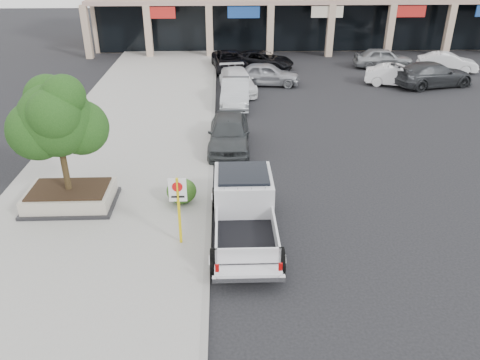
% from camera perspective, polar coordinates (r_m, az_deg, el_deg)
% --- Properties ---
extents(ground, '(120.00, 120.00, 0.00)m').
position_cam_1_polar(ground, '(15.50, 1.89, -7.32)').
color(ground, black).
rests_on(ground, ground).
extents(sidewalk, '(8.00, 52.00, 0.15)m').
position_cam_1_polar(sidewalk, '(21.15, -14.29, 2.00)').
color(sidewalk, gray).
rests_on(sidewalk, ground).
extents(curb, '(0.20, 52.00, 0.15)m').
position_cam_1_polar(curb, '(20.67, -3.52, 2.24)').
color(curb, gray).
rests_on(curb, ground).
extents(planter, '(3.20, 2.20, 0.68)m').
position_cam_1_polar(planter, '(18.08, -19.96, -1.94)').
color(planter, black).
rests_on(planter, sidewalk).
extents(planter_tree, '(2.90, 2.55, 4.00)m').
position_cam_1_polar(planter_tree, '(17.02, -20.95, 7.00)').
color(planter_tree, black).
rests_on(planter_tree, planter).
extents(no_parking_sign, '(0.55, 0.09, 2.30)m').
position_cam_1_polar(no_parking_sign, '(14.47, -7.52, -2.67)').
color(no_parking_sign, yellow).
rests_on(no_parking_sign, sidewalk).
extents(hedge, '(1.10, 0.99, 0.93)m').
position_cam_1_polar(hedge, '(17.22, -7.14, -1.33)').
color(hedge, '#204413').
rests_on(hedge, sidewalk).
extents(pickup_truck, '(2.19, 5.86, 1.84)m').
position_cam_1_polar(pickup_truck, '(15.20, 0.55, -3.93)').
color(pickup_truck, silver).
rests_on(pickup_truck, ground).
extents(curb_car_a, '(2.07, 4.76, 1.60)m').
position_cam_1_polar(curb_car_a, '(21.87, -1.35, 5.78)').
color(curb_car_a, '#313436').
rests_on(curb_car_a, ground).
extents(curb_car_b, '(1.88, 4.70, 1.52)m').
position_cam_1_polar(curb_car_b, '(28.12, -0.56, 10.63)').
color(curb_car_b, '#A7AAAF').
rests_on(curb_car_b, ground).
extents(curb_car_c, '(2.59, 5.01, 1.39)m').
position_cam_1_polar(curb_car_c, '(30.82, -0.33, 12.00)').
color(curb_car_c, silver).
rests_on(curb_car_c, ground).
extents(curb_car_d, '(2.94, 5.36, 1.42)m').
position_cam_1_polar(curb_car_d, '(36.05, -1.26, 14.27)').
color(curb_car_d, black).
rests_on(curb_car_d, ground).
extents(lot_car_a, '(4.58, 2.29, 1.50)m').
position_cam_1_polar(lot_car_a, '(32.33, 3.30, 12.78)').
color(lot_car_a, '#999BA0').
rests_on(lot_car_a, ground).
extents(lot_car_b, '(4.41, 2.71, 1.37)m').
position_cam_1_polar(lot_car_b, '(33.81, 18.63, 11.97)').
color(lot_car_b, white).
rests_on(lot_car_b, ground).
extents(lot_car_c, '(5.92, 3.59, 1.60)m').
position_cam_1_polar(lot_car_c, '(34.46, 22.47, 11.81)').
color(lot_car_c, '#282A2D').
rests_on(lot_car_c, ground).
extents(lot_car_d, '(5.35, 3.99, 1.35)m').
position_cam_1_polar(lot_car_d, '(36.64, 2.66, 14.40)').
color(lot_car_d, black).
rests_on(lot_car_d, ground).
extents(lot_car_e, '(4.51, 2.01, 1.51)m').
position_cam_1_polar(lot_car_e, '(38.54, 17.08, 14.04)').
color(lot_car_e, gray).
rests_on(lot_car_e, ground).
extents(lot_car_f, '(4.43, 2.45, 1.38)m').
position_cam_1_polar(lot_car_f, '(38.96, 23.95, 12.97)').
color(lot_car_f, white).
rests_on(lot_car_f, ground).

